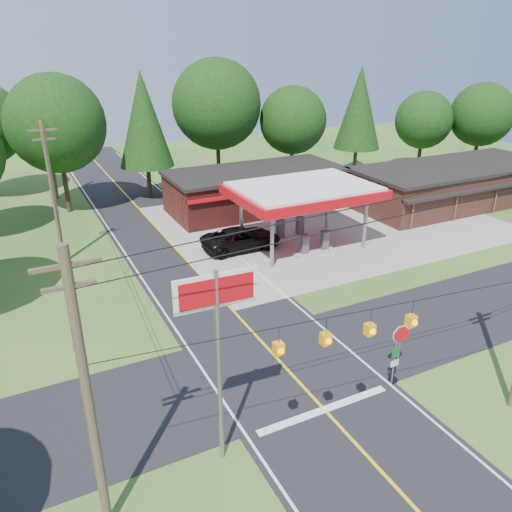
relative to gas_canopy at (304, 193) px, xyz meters
name	(u,v)px	position (x,y,z in m)	size (l,w,h in m)	color
ground	(283,366)	(-9.00, -13.00, -4.27)	(120.00, 120.00, 0.00)	#325F21
main_highway	(283,365)	(-9.00, -13.00, -4.26)	(8.00, 120.00, 0.02)	black
cross_road	(283,365)	(-9.00, -13.00, -4.25)	(70.00, 7.00, 0.02)	black
lane_center_yellow	(283,365)	(-9.00, -13.00, -4.24)	(0.15, 110.00, 0.00)	yellow
gas_canopy	(304,193)	(0.00, 0.00, 0.00)	(10.60, 7.40, 4.88)	gray
convenience_store	(256,189)	(1.00, 9.98, -2.35)	(16.40, 7.55, 3.80)	#551B18
strip_building	(453,184)	(19.00, 2.98, -2.35)	(20.40, 8.75, 3.80)	black
utility_pole_near_left	(88,397)	(-18.50, -18.00, 0.93)	(1.80, 0.30, 10.00)	#473828
utility_pole_far_left	(53,193)	(-17.00, 5.00, 0.93)	(1.80, 0.30, 10.00)	#473828
utility_pole_north	(50,152)	(-15.50, 22.00, 0.48)	(0.30, 0.30, 9.50)	#473828
overhead_beacons	(349,316)	(-10.00, -19.00, 1.95)	(17.04, 2.04, 1.03)	black
treeline_backdrop	(152,135)	(-8.18, 11.01, 3.22)	(70.27, 51.59, 13.30)	#332316
suv_car	(241,239)	(-4.50, 1.50, -3.42)	(6.08, 6.08, 1.69)	black
sedan_car	(284,205)	(3.00, 8.00, -3.65)	(3.64, 3.64, 1.24)	white
big_stop_sign	(217,322)	(-14.00, -17.05, 1.73)	(2.94, 0.26, 7.91)	gray
octagonal_stop_sign	(401,338)	(-4.50, -16.01, -2.23)	(0.93, 0.14, 2.71)	gray
route_sign_post	(395,360)	(-5.20, -16.52, -2.91)	(0.46, 0.09, 2.27)	gray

